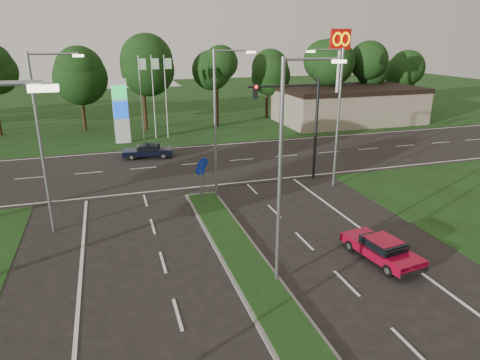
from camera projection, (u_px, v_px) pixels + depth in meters
name	position (u px, v px, depth m)	size (l,w,h in m)	color
verge_far	(144.00, 107.00, 61.85)	(160.00, 50.00, 0.02)	black
cross_road	(182.00, 165.00, 33.81)	(160.00, 12.00, 0.02)	black
median_kerb	(277.00, 312.00, 15.71)	(2.00, 26.00, 0.12)	slate
commercial_building	(349.00, 105.00, 50.26)	(16.00, 9.00, 4.00)	gray
streetlight_median_near	(285.00, 164.00, 16.20)	(2.53, 0.22, 9.00)	gray
streetlight_median_far	(218.00, 118.00, 25.24)	(2.53, 0.22, 9.00)	gray
streetlight_left_far	(44.00, 136.00, 20.80)	(2.53, 0.22, 9.00)	gray
streetlight_right_far	(336.00, 112.00, 27.45)	(2.53, 0.22, 9.00)	gray
traffic_signal	(299.00, 114.00, 28.94)	(5.10, 0.42, 7.00)	black
median_signs	(202.00, 172.00, 26.39)	(1.16, 1.76, 2.38)	gray
gas_pylon	(123.00, 109.00, 39.90)	(5.80, 1.26, 8.00)	silver
mcdonalds_sign	(340.00, 54.00, 43.58)	(2.20, 0.47, 10.40)	silver
treeline_far	(154.00, 64.00, 46.07)	(6.00, 6.00, 9.90)	black
red_sedan	(382.00, 249.00, 19.29)	(2.12, 4.08, 1.07)	maroon
navy_sedan	(148.00, 151.00, 35.73)	(4.22, 2.24, 1.10)	black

